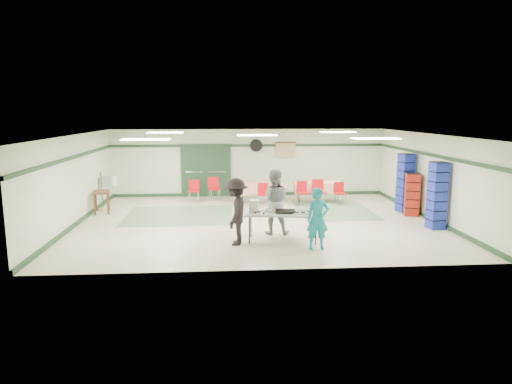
{
  "coord_description": "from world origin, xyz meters",
  "views": [
    {
      "loc": [
        -1.04,
        -13.89,
        3.36
      ],
      "look_at": [
        -0.05,
        -0.3,
        0.98
      ],
      "focal_mm": 32.0,
      "sensor_mm": 36.0,
      "label": 1
    }
  ],
  "objects": [
    {
      "name": "dining_table_a",
      "position": [
        2.54,
        2.99,
        0.57
      ],
      "size": [
        1.8,
        0.9,
        0.77
      ],
      "rotation": [
        0.0,
        0.0,
        -0.07
      ],
      "color": "red",
      "rests_on": "floor"
    },
    {
      "name": "ceiling",
      "position": [
        0.0,
        0.0,
        2.7
      ],
      "size": [
        11.0,
        11.0,
        0.0
      ],
      "primitive_type": "plane",
      "rotation": [
        3.14,
        0.0,
        0.0
      ],
      "color": "silver",
      "rests_on": "wall_back"
    },
    {
      "name": "scroll_banner",
      "position": [
        1.5,
        4.44,
        1.85
      ],
      "size": [
        0.8,
        0.02,
        0.6
      ],
      "primitive_type": "cube",
      "color": "tan",
      "rests_on": "wall_back"
    },
    {
      "name": "chair_d",
      "position": [
        0.4,
        2.41,
        0.5
      ],
      "size": [
        0.41,
        0.41,
        0.81
      ],
      "rotation": [
        0.0,
        0.0,
        -0.09
      ],
      "color": "red",
      "rests_on": "floor"
    },
    {
      "name": "wall_fan",
      "position": [
        0.3,
        4.44,
        2.05
      ],
      "size": [
        0.5,
        0.1,
        0.5
      ],
      "primitive_type": "cylinder",
      "rotation": [
        1.57,
        0.0,
        0.0
      ],
      "color": "black",
      "rests_on": "wall_back"
    },
    {
      "name": "baseboard_back",
      "position": [
        0.0,
        4.47,
        0.06
      ],
      "size": [
        11.0,
        0.06,
        0.12
      ],
      "primitive_type": "cube",
      "color": "#1E3723",
      "rests_on": "floor"
    },
    {
      "name": "office_printer",
      "position": [
        -5.15,
        2.63,
        0.93
      ],
      "size": [
        0.54,
        0.49,
        0.37
      ],
      "primitive_type": "cube",
      "rotation": [
        0.0,
        0.0,
        -0.19
      ],
      "color": "#B2B3AE",
      "rests_on": "printer_table"
    },
    {
      "name": "volunteer_grey",
      "position": [
        0.35,
        -1.52,
        0.91
      ],
      "size": [
        0.96,
        0.79,
        1.82
      ],
      "primitive_type": "imported",
      "rotation": [
        0.0,
        0.0,
        3.02
      ],
      "color": "gray",
      "rests_on": "floor"
    },
    {
      "name": "chair_c",
      "position": [
        3.24,
        2.42,
        0.5
      ],
      "size": [
        0.42,
        0.42,
        0.82
      ],
      "rotation": [
        0.0,
        0.0,
        0.11
      ],
      "color": "red",
      "rests_on": "floor"
    },
    {
      "name": "double_door_right",
      "position": [
        -1.25,
        4.44,
        1.05
      ],
      "size": [
        0.9,
        0.06,
        2.1
      ],
      "primitive_type": "cube",
      "color": "gray",
      "rests_on": "floor"
    },
    {
      "name": "volunteer_dark",
      "position": [
        -0.73,
        -2.49,
        0.86
      ],
      "size": [
        0.81,
        1.2,
        1.72
      ],
      "primitive_type": "imported",
      "rotation": [
        0.0,
        0.0,
        -1.73
      ],
      "color": "black",
      "rests_on": "floor"
    },
    {
      "name": "double_door_left",
      "position": [
        -2.2,
        4.44,
        1.05
      ],
      "size": [
        0.9,
        0.06,
        2.1
      ],
      "primitive_type": "cube",
      "color": "gray",
      "rests_on": "floor"
    },
    {
      "name": "crate_stack_red",
      "position": [
        5.15,
        0.44,
        0.7
      ],
      "size": [
        0.52,
        0.52,
        1.41
      ],
      "primitive_type": "cube",
      "rotation": [
        0.0,
        0.0,
        -0.24
      ],
      "color": "#A81D10",
      "rests_on": "floor"
    },
    {
      "name": "green_patch_b",
      "position": [
        2.8,
        1.5,
        0.0
      ],
      "size": [
        2.5,
        3.5,
        0.01
      ],
      "primitive_type": "cube",
      "color": "gray",
      "rests_on": "floor"
    },
    {
      "name": "green_patch_a",
      "position": [
        -2.5,
        1.0,
        0.0
      ],
      "size": [
        3.5,
        3.0,
        0.01
      ],
      "primitive_type": "cube",
      "color": "gray",
      "rests_on": "floor"
    },
    {
      "name": "crate_stack_blue_b",
      "position": [
        5.15,
        -1.31,
        0.98
      ],
      "size": [
        0.47,
        0.47,
        1.97
      ],
      "primitive_type": "cube",
      "rotation": [
        0.0,
        0.0,
        0.1
      ],
      "color": "#1B2DA6",
      "rests_on": "floor"
    },
    {
      "name": "trim_back",
      "position": [
        0.0,
        4.47,
        2.05
      ],
      "size": [
        11.0,
        0.06,
        0.1
      ],
      "primitive_type": "cube",
      "color": "#1E3723",
      "rests_on": "wall_back"
    },
    {
      "name": "wall_left",
      "position": [
        -5.5,
        0.0,
        1.35
      ],
      "size": [
        0.0,
        9.0,
        9.0
      ],
      "primitive_type": "plane",
      "rotation": [
        1.57,
        0.0,
        1.57
      ],
      "color": "beige",
      "rests_on": "floor"
    },
    {
      "name": "crate_stack_blue_a",
      "position": [
        5.15,
        1.04,
        1.0
      ],
      "size": [
        0.52,
        0.52,
        1.99
      ],
      "primitive_type": "cube",
      "rotation": [
        0.0,
        0.0,
        0.22
      ],
      "color": "#1B2DA6",
      "rests_on": "floor"
    },
    {
      "name": "wall_back",
      "position": [
        0.0,
        4.5,
        1.35
      ],
      "size": [
        11.0,
        0.0,
        11.0
      ],
      "primitive_type": "plane",
      "rotation": [
        1.57,
        0.0,
        0.0
      ],
      "color": "beige",
      "rests_on": "floor"
    },
    {
      "name": "sheet_tray_mid",
      "position": [
        0.34,
        -2.12,
        0.77
      ],
      "size": [
        0.58,
        0.47,
        0.02
      ],
      "primitive_type": "cube",
      "rotation": [
        0.0,
        0.0,
        -0.13
      ],
      "color": "silver",
      "rests_on": "serving_table"
    },
    {
      "name": "sheet_tray_right",
      "position": [
        1.03,
        -2.34,
        0.77
      ],
      "size": [
        0.6,
        0.48,
        0.02
      ],
      "primitive_type": "cube",
      "rotation": [
        0.0,
        0.0,
        -0.13
      ],
      "color": "silver",
      "rests_on": "serving_table"
    },
    {
      "name": "trim_left",
      "position": [
        -5.47,
        0.0,
        2.05
      ],
      "size": [
        0.06,
        9.0,
        0.1
      ],
      "primitive_type": "cube",
      "rotation": [
        0.0,
        0.0,
        1.57
      ],
      "color": "#1E3723",
      "rests_on": "wall_back"
    },
    {
      "name": "chair_loose_b",
      "position": [
        -2.15,
        3.27,
        0.51
      ],
      "size": [
        0.4,
        0.4,
        0.84
      ],
      "rotation": [
        0.0,
        0.0,
        -0.02
      ],
      "color": "red",
      "rests_on": "floor"
    },
    {
      "name": "sheet_tray_left",
      "position": [
        -0.1,
        -2.36,
        0.77
      ],
      "size": [
        0.61,
        0.5,
        0.02
      ],
      "primitive_type": "cube",
      "rotation": [
        0.0,
        0.0,
        -0.13
      ],
      "color": "silver",
      "rests_on": "serving_table"
    },
    {
      "name": "chair_a",
      "position": [
        2.45,
        2.43,
        0.57
      ],
      "size": [
        0.47,
        0.47,
        0.93
      ],
      "rotation": [
        0.0,
        0.0,
        0.09
      ],
      "color": "red",
      "rests_on": "floor"
    },
    {
      "name": "baking_pan",
      "position": [
        0.58,
        -2.28,
        0.8
      ],
      "size": [
        0.56,
        0.39,
        0.08
      ],
      "primitive_type": "cube",
      "rotation": [
        0.0,
        0.0,
        -0.13
      ],
      "color": "black",
      "rests_on": "serving_table"
    },
    {
      "name": "serving_table",
      "position": [
        0.51,
        -2.27,
        0.72
      ],
      "size": [
        2.07,
        1.05,
        0.76
      ],
      "rotation": [
        0.0,
        0.0,
        -0.13
      ],
      "color": "#9E9E9A",
      "rests_on": "floor"
    },
    {
      "name": "trim_right",
      "position": [
        5.47,
        0.0,
        2.05
      ],
      "size": [
        0.06,
        9.0,
        0.1
      ],
      "primitive_type": "cube",
      "rotation": [
        0.0,
        0.0,
        1.57
      ],
      "color": "#1E3723",
      "rests_on": "wall_back"
    },
    {
      "name": "dining_table_b",
      "position": [
        0.34,
        2.99,
        0.57
      ],
      "size": [
        1.84,
        1.03,
        0.77
      ],
      "rotation": [
        0.0,
        0.0,
        0.15
      ],
      "color": "red",
      "rests_on": "floor"
    },
    {
      "name": "wall_right",
      "position": [
        5.5,
        0.0,
        1.35
      ],
      "size": [
        0.0,
        9.0,
        9.0
      ],
      "primitive_type": "plane",
      "rotation": [
        1.57,
        0.0,
        -1.57
      ],
      "color": "beige",
      "rests_on": "floor"
    },
    {
      "name": "baseboard_left",
      "position": [
        -5.47,
        0.0,
        0.06
      ],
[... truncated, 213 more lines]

